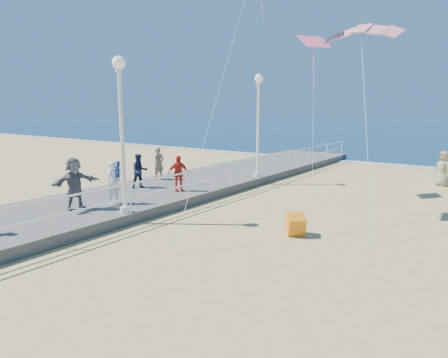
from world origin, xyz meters
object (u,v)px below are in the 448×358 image
Objects in this scene: beach_walker_c at (443,169)px; spectator_7 at (140,171)px; lamp_post_mid at (121,119)px; box_kite at (295,226)px; spectator_3 at (178,173)px; spectator_5 at (75,183)px; lamp_post_far at (258,115)px; spectator_6 at (159,163)px; woman_holding_toddler at (114,182)px; toddler_held at (119,171)px.

spectator_7 is at bearing -91.56° from beach_walker_c.
lamp_post_mid is 8.87× the size of box_kite.
spectator_3 reaches higher than box_kite.
spectator_3 is at bearing -1.94° from spectator_5.
lamp_post_far reaches higher than spectator_6.
box_kite is (5.48, 2.26, -3.36)m from lamp_post_mid.
lamp_post_mid is at bearing -58.57° from spectator_5.
spectator_6 reaches higher than beach_walker_c.
lamp_post_mid reaches higher than spectator_5.
spectator_6 reaches higher than spectator_3.
lamp_post_mid reaches higher than spectator_3.
lamp_post_far is 5.84m from spectator_3.
spectator_5 is 3.15× the size of box_kite.
spectator_5 is (-1.81, -9.74, -2.32)m from lamp_post_far.
lamp_post_far is 9.31m from box_kite.
spectator_6 is (-3.64, -3.66, -2.43)m from lamp_post_far.
spectator_5 is at bearing 157.29° from woman_holding_toddler.
spectator_5 is at bearing 161.27° from box_kite.
toddler_held is (0.15, 0.15, 0.42)m from woman_holding_toddler.
spectator_7 is (-2.84, -5.70, -2.48)m from lamp_post_far.
lamp_post_mid is 2.43m from toddler_held.
woman_holding_toddler reaches higher than toddler_held.
woman_holding_toddler reaches higher than spectator_3.
lamp_post_mid is 6.63× the size of toddler_held.
lamp_post_mid is 3.37× the size of spectator_3.
beach_walker_c is (8.09, 14.13, -2.75)m from lamp_post_mid.
woman_holding_toddler is 7.04m from box_kite.
spectator_6 is at bearing 124.28° from lamp_post_mid.
spectator_5 is at bearing -157.23° from spectator_3.
lamp_post_far is 8.58m from toddler_held.
lamp_post_far is at bearing -0.11° from spectator_7.
woman_holding_toddler is at bearing 155.60° from lamp_post_mid.
spectator_5 reaches higher than woman_holding_toddler.
spectator_5 reaches higher than spectator_3.
spectator_6 is (-1.83, 6.08, -0.12)m from spectator_5.
toddler_held reaches higher than beach_walker_c.
lamp_post_far is 3.37× the size of spectator_3.
lamp_post_far is 8.85m from woman_holding_toddler.
beach_walker_c is (9.23, 13.39, -0.74)m from toddler_held.
woman_holding_toddler is 5.29m from spectator_6.
spectator_6 is at bearing 120.25° from box_kite.
lamp_post_far is at bearing 24.01° from spectator_3.
lamp_post_mid is 2.91× the size of beach_walker_c.
lamp_post_far reaches higher than spectator_5.
toddler_held is 6.93m from box_kite.
spectator_5 is (-0.90, -4.53, 0.16)m from spectator_3.
spectator_5 is at bearing 154.25° from toddler_held.
lamp_post_far is 3.42× the size of spectator_7.
toddler_held is 16.28m from beach_walker_c.
spectator_5 is (-0.66, -1.48, -0.31)m from toddler_held.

